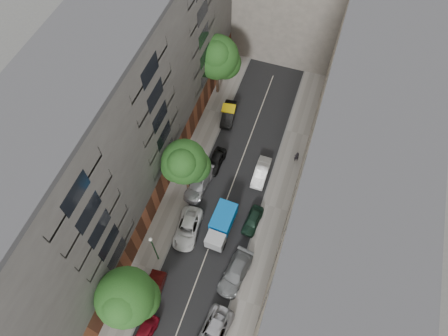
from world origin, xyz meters
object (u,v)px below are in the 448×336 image
at_px(car_left_4, 216,161).
at_px(car_right_3, 261,172).
at_px(car_right_1, 235,273).
at_px(pedestrian, 297,157).
at_px(tree_mid, 185,164).
at_px(car_left_1, 153,292).
at_px(car_left_2, 188,228).
at_px(car_left_5, 229,114).
at_px(tree_far, 217,59).
at_px(car_left_0, 144,334).
at_px(tarp_truck, 221,225).
at_px(car_left_3, 199,184).
at_px(car_right_2, 253,220).
at_px(car_right_0, 213,334).
at_px(lamp_post, 154,247).
at_px(tree_near, 126,299).

bearing_deg(car_left_4, car_right_3, 4.95).
relative_size(car_right_1, pedestrian, 3.15).
bearing_deg(tree_mid, car_left_1, -85.73).
distance_m(car_left_2, car_left_5, 16.52).
distance_m(car_left_5, tree_far, 7.03).
height_order(car_right_1, tree_mid, tree_mid).
bearing_deg(car_left_0, car_right_3, 79.51).
distance_m(car_left_1, car_left_5, 23.93).
bearing_deg(car_left_0, tarp_truck, 79.56).
relative_size(car_left_3, car_right_2, 1.38).
distance_m(car_left_2, car_right_3, 10.94).
relative_size(car_left_3, tree_mid, 0.60).
bearing_deg(car_right_2, car_right_0, -85.77).
distance_m(car_left_4, lamp_post, 13.59).
height_order(car_left_2, car_right_2, car_left_2).
bearing_deg(car_left_0, car_right_1, 56.99).
relative_size(car_left_0, car_left_5, 0.90).
xyz_separation_m(car_left_5, pedestrian, (9.84, -3.79, 0.26)).
relative_size(car_left_2, tree_far, 0.58).
relative_size(car_right_3, tree_near, 0.58).
bearing_deg(tree_near, lamp_post, 90.28).
relative_size(tarp_truck, car_right_0, 0.97).
height_order(car_right_3, pedestrian, pedestrian).
relative_size(car_left_2, tree_near, 0.70).
distance_m(car_left_3, car_left_4, 3.69).
bearing_deg(car_right_0, tarp_truck, 110.25).
height_order(car_left_2, lamp_post, lamp_post).
bearing_deg(tree_mid, pedestrian, 36.73).
height_order(car_right_0, pedestrian, pedestrian).
relative_size(car_right_2, tree_far, 0.41).
xyz_separation_m(car_right_0, tree_near, (-7.93, -0.28, 4.03)).
relative_size(car_left_4, pedestrian, 2.39).
distance_m(car_left_1, lamp_post, 4.68).
xyz_separation_m(car_left_2, car_left_4, (0.00, 9.20, -0.05)).
relative_size(car_left_3, tree_near, 0.69).
distance_m(car_left_4, car_right_1, 13.78).
bearing_deg(car_left_5, car_left_3, -97.74).
bearing_deg(lamp_post, car_left_1, -74.24).
bearing_deg(pedestrian, lamp_post, 32.25).
xyz_separation_m(car_left_1, car_right_1, (7.20, 4.43, 0.04)).
relative_size(car_left_1, lamp_post, 0.78).
height_order(car_left_5, tree_near, tree_near).
distance_m(car_left_4, tree_far, 12.67).
relative_size(car_left_4, tree_far, 0.44).
height_order(car_left_4, car_right_3, car_right_3).
xyz_separation_m(car_right_0, lamp_post, (-7.96, 5.27, 2.91)).
bearing_deg(car_right_3, tree_near, -111.43).
bearing_deg(tree_mid, tarp_truck, -33.51).
xyz_separation_m(car_left_3, car_left_4, (0.80, 3.60, -0.08)).
bearing_deg(pedestrian, car_left_1, 39.26).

